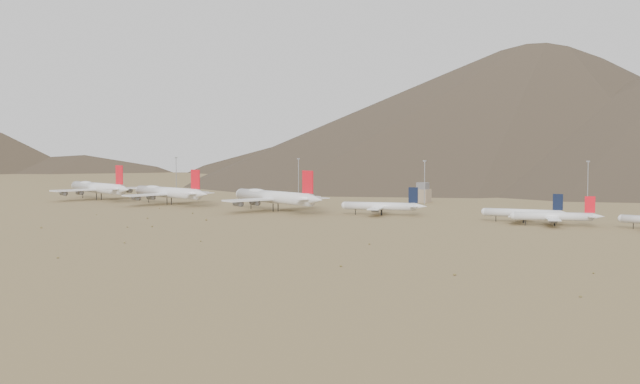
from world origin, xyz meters
The scene contains 14 objects.
ground centered at (0.00, 0.00, 0.00)m, with size 3000.00×3000.00×0.00m, color olive.
mountain_ridge centered at (0.00, 900.00, 150.00)m, with size 4400.00×1000.00×300.00m.
widebody_west centered at (-152.29, 32.01, 7.71)m, with size 72.94×57.87×22.35m.
widebody_centre centered at (-87.80, 25.71, 7.21)m, with size 69.14×54.45×20.92m.
widebody_east centered at (-8.65, 19.82, 7.59)m, with size 71.04×56.65×22.01m.
narrowbody_a centered at (50.05, 28.14, 4.58)m, with size 41.52×30.79×14.10m.
narrowbody_b centered at (120.83, 28.90, 4.30)m, with size 40.03×29.04×13.25m.
narrowbody_c centered at (136.74, 20.98, 4.21)m, with size 37.29×27.96×12.96m.
control_tower centered at (30.00, 120.00, 5.32)m, with size 8.00×8.00×12.00m.
mast_far_west centered at (-162.84, 116.17, 14.20)m, with size 2.00×0.60×25.70m.
mast_west centered at (-64.54, 127.77, 14.20)m, with size 2.00×0.60×25.70m.
mast_centre centered at (37.00, 107.01, 14.20)m, with size 2.00×0.60×25.70m.
mast_east centered at (121.20, 143.44, 14.20)m, with size 2.00×0.60×25.70m.
desert_scrub centered at (-16.48, -93.69, 0.31)m, with size 406.99×169.59×0.86m.
Camera 1 is at (230.37, -321.53, 34.93)m, focal length 45.00 mm.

